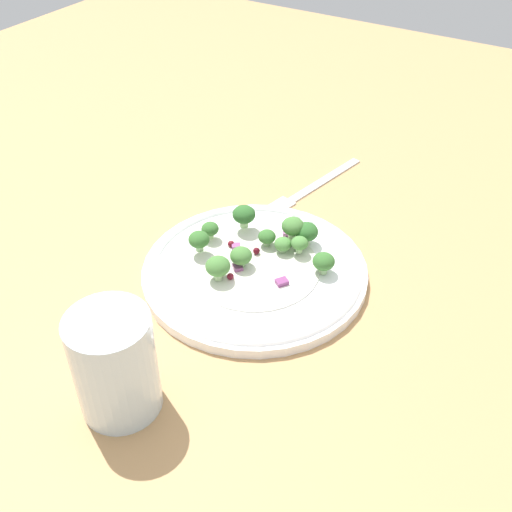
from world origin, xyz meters
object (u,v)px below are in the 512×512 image
plate (256,268)px  fork (310,186)px  broccoli_floret_0 (199,240)px  broccoli_floret_1 (306,232)px  water_glass (115,364)px  broccoli_floret_2 (300,244)px

plate → fork: plate is taller
broccoli_floret_0 → broccoli_floret_1: (9.63, 8.38, -0.47)cm
broccoli_floret_0 → fork: (3.49, 21.53, -3.18)cm
fork → water_glass: (2.25, -42.03, 5.05)cm
plate → water_glass: water_glass is taller
plate → broccoli_floret_1: (2.93, 6.71, 2.10)cm
broccoli_floret_1 → broccoli_floret_2: broccoli_floret_1 is taller
broccoli_floret_0 → broccoli_floret_2: 11.65cm
water_glass → broccoli_floret_0: bearing=105.6°
broccoli_floret_1 → water_glass: water_glass is taller
plate → broccoli_floret_1: bearing=66.4°
water_glass → broccoli_floret_1: bearing=82.3°
plate → fork: (-3.21, 19.86, -0.61)cm
fork → water_glass: water_glass is taller
plate → broccoli_floret_2: (3.25, 4.36, 2.07)cm
water_glass → fork: bearing=93.1°
broccoli_floret_1 → plate: bearing=-113.6°
broccoli_floret_2 → fork: bearing=112.6°
broccoli_floret_2 → plate: bearing=-126.7°
broccoli_floret_2 → broccoli_floret_1: bearing=97.8°
broccoli_floret_2 → water_glass: size_ratio=0.19×
broccoli_floret_2 → water_glass: (-4.21, -26.54, 2.37)cm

